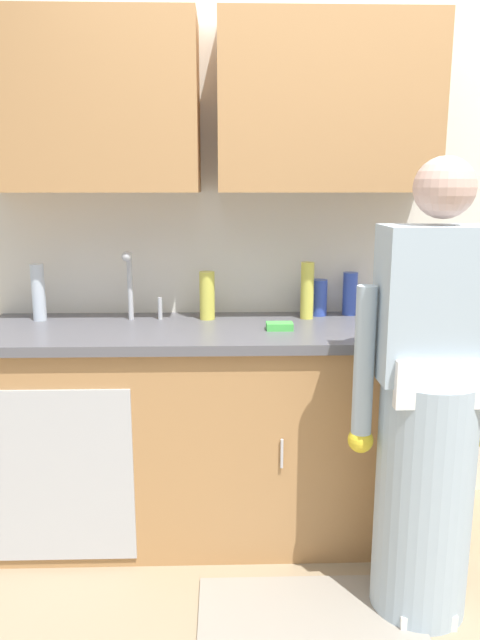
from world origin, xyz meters
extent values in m
plane|color=#998466|center=(0.00, 0.00, 0.00)|extent=(9.00, 9.00, 0.00)
cube|color=silver|center=(0.00, 1.05, 1.35)|extent=(4.80, 0.10, 2.70)
cube|color=#B27F4C|center=(-1.04, 0.83, 1.85)|extent=(0.91, 0.34, 0.70)
cube|color=#B27F4C|center=(-0.05, 0.83, 1.85)|extent=(0.91, 0.34, 0.70)
cube|color=#B27F4C|center=(-0.55, 0.70, 0.45)|extent=(1.90, 0.60, 0.90)
cube|color=#B7BABF|center=(-1.15, 0.39, 0.41)|extent=(0.60, 0.01, 0.72)
cylinder|color=silver|center=(-0.27, 0.39, 0.50)|extent=(0.01, 0.01, 0.12)
cylinder|color=silver|center=(0.16, 0.39, 0.50)|extent=(0.01, 0.01, 0.12)
cube|color=#595960|center=(-0.55, 0.70, 0.92)|extent=(1.96, 0.66, 0.04)
cube|color=#B7BABF|center=(-0.87, 0.70, 0.92)|extent=(0.50, 0.36, 0.03)
cylinder|color=#B7BABF|center=(-0.91, 0.85, 1.09)|extent=(0.02, 0.02, 0.30)
sphere|color=#B7BABF|center=(-0.91, 0.79, 1.23)|extent=(0.04, 0.04, 0.04)
cylinder|color=#B7BABF|center=(-0.78, 0.85, 0.99)|extent=(0.02, 0.02, 0.10)
cube|color=white|center=(0.22, 0.12, 0.03)|extent=(0.20, 0.26, 0.06)
cylinder|color=#A3B7C6|center=(0.22, 0.14, 0.44)|extent=(0.34, 0.34, 0.88)
cube|color=#A3B7C6|center=(0.22, 0.14, 1.14)|extent=(0.38, 0.22, 0.52)
sphere|color=#CDA493|center=(0.22, 0.14, 1.52)|extent=(0.20, 0.20, 0.20)
cube|color=white|center=(0.22, 0.02, 0.90)|extent=(0.32, 0.04, 0.16)
cylinder|color=#A3B7C6|center=(-0.01, 0.16, 0.93)|extent=(0.07, 0.07, 0.55)
sphere|color=yellow|center=(-0.01, 0.16, 0.65)|extent=(0.09, 0.09, 0.09)
cube|color=gray|center=(-0.19, 0.05, 0.01)|extent=(0.80, 0.50, 0.01)
cylinder|color=#334CB2|center=(0.10, 0.93, 1.04)|extent=(0.07, 0.07, 0.20)
cylinder|color=#D8D14C|center=(-0.11, 0.85, 1.07)|extent=(0.06, 0.06, 0.26)
cylinder|color=#D8D14C|center=(-0.56, 0.85, 1.05)|extent=(0.07, 0.07, 0.22)
cylinder|color=#334CB2|center=(-0.05, 0.92, 1.02)|extent=(0.08, 0.08, 0.17)
cylinder|color=silver|center=(-1.31, 0.85, 1.07)|extent=(0.06, 0.06, 0.25)
cylinder|color=#33478C|center=(0.32, 0.73, 0.98)|extent=(0.08, 0.08, 0.09)
cube|color=silver|center=(0.32, 0.52, 0.94)|extent=(0.05, 0.24, 0.01)
cube|color=#4CBF4C|center=(-0.26, 0.63, 0.96)|extent=(0.11, 0.07, 0.03)
camera|label=1|loc=(-0.49, -1.84, 1.52)|focal=34.26mm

